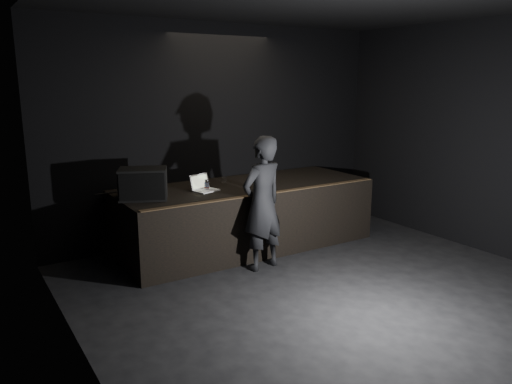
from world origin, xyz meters
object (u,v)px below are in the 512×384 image
(stage_riser, at_px, (245,215))
(laptop, at_px, (203,186))
(stage_monitor, at_px, (143,184))
(person, at_px, (262,203))
(beer_can, at_px, (207,185))

(stage_riser, height_order, laptop, laptop)
(stage_monitor, distance_m, laptop, 0.94)
(laptop, relative_size, person, 0.22)
(stage_riser, xyz_separation_m, laptop, (-0.74, -0.04, 0.56))
(stage_riser, bearing_deg, beer_can, -175.29)
(stage_riser, bearing_deg, laptop, -177.23)
(stage_riser, height_order, beer_can, beer_can)
(laptop, relative_size, beer_can, 2.47)
(stage_monitor, distance_m, person, 1.66)
(stage_monitor, relative_size, laptop, 1.85)
(beer_can, xyz_separation_m, person, (0.40, -0.89, -0.15))
(stage_monitor, height_order, beer_can, stage_monitor)
(person, bearing_deg, stage_monitor, -43.83)
(stage_monitor, height_order, laptop, stage_monitor)
(beer_can, distance_m, person, 0.99)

